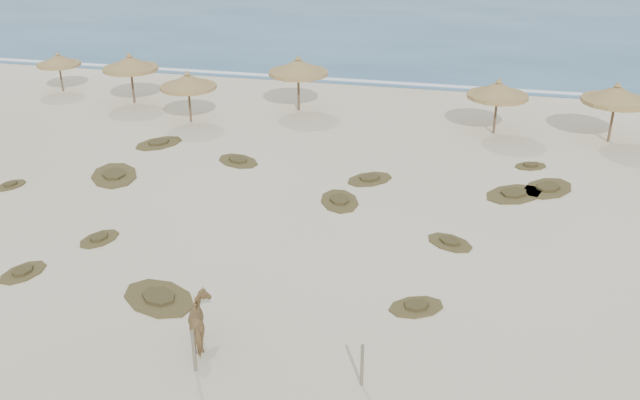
{
  "coord_description": "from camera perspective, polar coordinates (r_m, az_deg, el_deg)",
  "views": [
    {
      "loc": [
        7.72,
        -18.4,
        12.11
      ],
      "look_at": [
        2.31,
        5.0,
        1.14
      ],
      "focal_mm": 40.0,
      "sensor_mm": 36.0,
      "label": 1
    }
  ],
  "objects": [
    {
      "name": "scrub_11",
      "position": [
        25.86,
        -22.67,
        -5.34
      ],
      "size": [
        1.56,
        1.96,
        0.16
      ],
      "rotation": [
        0.0,
        0.0,
        1.27
      ],
      "color": "brown",
      "rests_on": "ground"
    },
    {
      "name": "ground",
      "position": [
        23.34,
        -8.37,
        -6.99
      ],
      "size": [
        160.0,
        160.0,
        0.0
      ],
      "primitive_type": "plane",
      "color": "beige",
      "rests_on": "ground"
    },
    {
      "name": "scrub_12",
      "position": [
        22.3,
        7.71,
        -8.44
      ],
      "size": [
        2.12,
        1.91,
        0.16
      ],
      "rotation": [
        0.0,
        0.0,
        0.55
      ],
      "color": "brown",
      "rests_on": "ground"
    },
    {
      "name": "palapa_2",
      "position": [
        38.66,
        -10.52,
        9.26
      ],
      "size": [
        3.47,
        3.47,
        2.8
      ],
      "rotation": [
        0.0,
        0.0,
        0.18
      ],
      "color": "brown",
      "rests_on": "ground"
    },
    {
      "name": "scrub_5",
      "position": [
        30.66,
        15.25,
        0.48
      ],
      "size": [
        3.17,
        3.14,
        0.16
      ],
      "rotation": [
        0.0,
        0.0,
        0.76
      ],
      "color": "brown",
      "rests_on": "ground"
    },
    {
      "name": "scrub_3",
      "position": [
        28.98,
        1.57,
        -0.05
      ],
      "size": [
        2.24,
        2.73,
        0.16
      ],
      "rotation": [
        0.0,
        0.0,
        1.92
      ],
      "color": "brown",
      "rests_on": "ground"
    },
    {
      "name": "scrub_13",
      "position": [
        33.29,
        -6.57,
        3.15
      ],
      "size": [
        2.66,
        2.4,
        0.16
      ],
      "rotation": [
        0.0,
        0.0,
        2.6
      ],
      "color": "brown",
      "rests_on": "ground"
    },
    {
      "name": "palapa_1",
      "position": [
        42.79,
        -14.95,
        10.48
      ],
      "size": [
        3.32,
        3.32,
        2.96
      ],
      "rotation": [
        0.0,
        0.0,
        -0.05
      ],
      "color": "brown",
      "rests_on": "ground"
    },
    {
      "name": "palapa_4",
      "position": [
        37.27,
        14.05,
        8.48
      ],
      "size": [
        3.37,
        3.37,
        2.9
      ],
      "rotation": [
        0.0,
        0.0,
        0.09
      ],
      "color": "brown",
      "rests_on": "ground"
    },
    {
      "name": "scrub_2",
      "position": [
        27.21,
        -17.25,
        -2.96
      ],
      "size": [
        1.56,
        1.91,
        0.16
      ],
      "rotation": [
        0.0,
        0.0,
        1.23
      ],
      "color": "brown",
      "rests_on": "ground"
    },
    {
      "name": "scrub_1",
      "position": [
        32.76,
        -16.14,
        1.94
      ],
      "size": [
        3.25,
        3.64,
        0.16
      ],
      "rotation": [
        0.0,
        0.0,
        2.1
      ],
      "color": "brown",
      "rests_on": "ground"
    },
    {
      "name": "scrub_9",
      "position": [
        23.09,
        -12.77,
        -7.62
      ],
      "size": [
        3.31,
        2.93,
        0.16
      ],
      "rotation": [
        0.0,
        0.0,
        2.63
      ],
      "color": "brown",
      "rests_on": "ground"
    },
    {
      "name": "foam_line",
      "position": [
        46.67,
        3.09,
        9.48
      ],
      "size": [
        70.0,
        0.6,
        0.01
      ],
      "primitive_type": "cube",
      "color": "silver",
      "rests_on": "ground"
    },
    {
      "name": "scrub_14",
      "position": [
        31.65,
        17.77,
        0.93
      ],
      "size": [
        2.91,
        3.19,
        0.16
      ],
      "rotation": [
        0.0,
        0.0,
        1.0
      ],
      "color": "brown",
      "rests_on": "ground"
    },
    {
      "name": "scrub_8",
      "position": [
        33.2,
        -23.51,
        1.12
      ],
      "size": [
        1.31,
        1.6,
        0.16
      ],
      "rotation": [
        0.0,
        0.0,
        1.23
      ],
      "color": "brown",
      "rests_on": "ground"
    },
    {
      "name": "fence_post_near",
      "position": [
        19.56,
        -10.06,
        -11.79
      ],
      "size": [
        0.11,
        0.11,
        1.28
      ],
      "primitive_type": "cylinder",
      "rotation": [
        0.0,
        0.0,
        -0.17
      ],
      "color": "#706754",
      "rests_on": "ground"
    },
    {
      "name": "palapa_0",
      "position": [
        46.66,
        -20.19,
        10.42
      ],
      "size": [
        3.06,
        3.06,
        2.43
      ],
      "rotation": [
        0.0,
        0.0,
        -0.2
      ],
      "color": "brown",
      "rests_on": "ground"
    },
    {
      "name": "palapa_3",
      "position": [
        40.0,
        -1.76,
        10.53
      ],
      "size": [
        3.93,
        3.93,
        3.13
      ],
      "rotation": [
        0.0,
        0.0,
        -0.2
      ],
      "color": "brown",
      "rests_on": "ground"
    },
    {
      "name": "palapa_5",
      "position": [
        37.8,
        22.62,
        7.74
      ],
      "size": [
        4.15,
        4.15,
        3.06
      ],
      "rotation": [
        0.0,
        0.0,
        -0.33
      ],
      "color": "brown",
      "rests_on": "ground"
    },
    {
      "name": "scrub_4",
      "position": [
        26.15,
        10.34,
        -3.34
      ],
      "size": [
        2.15,
        1.98,
        0.16
      ],
      "rotation": [
        0.0,
        0.0,
        2.56
      ],
      "color": "brown",
      "rests_on": "ground"
    },
    {
      "name": "horse",
      "position": [
        20.5,
        -9.43,
        -9.66
      ],
      "size": [
        1.42,
        1.81,
        1.39
      ],
      "primitive_type": "imported",
      "rotation": [
        0.0,
        0.0,
        3.61
      ],
      "color": "#987245",
      "rests_on": "ground"
    },
    {
      "name": "scrub_10",
      "position": [
        33.88,
        16.5,
        2.65
      ],
      "size": [
        1.8,
        1.58,
        0.16
      ],
      "rotation": [
        0.0,
        0.0,
        0.49
      ],
      "color": "brown",
      "rests_on": "ground"
    },
    {
      "name": "scrub_6",
      "position": [
        36.2,
        -12.77,
        4.47
      ],
      "size": [
        2.72,
        2.97,
        0.16
      ],
      "rotation": [
        0.0,
        0.0,
        0.99
      ],
      "color": "brown",
      "rests_on": "ground"
    },
    {
      "name": "fence_post_far",
      "position": [
        18.84,
        3.38,
        -13.05
      ],
      "size": [
        0.11,
        0.11,
        1.25
      ],
      "primitive_type": "cylinder",
      "rotation": [
        0.0,
        0.0,
        0.24
      ],
      "color": "#706754",
      "rests_on": "ground"
    },
    {
      "name": "scrub_7",
      "position": [
        31.13,
        4.0,
        1.7
      ],
      "size": [
        2.54,
        2.53,
        0.16
      ],
      "rotation": [
        0.0,
        0.0,
        0.78
      ],
      "color": "brown",
      "rests_on": "ground"
    }
  ]
}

